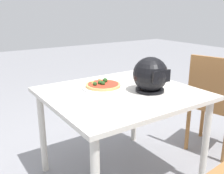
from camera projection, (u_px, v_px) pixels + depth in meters
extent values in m
cube|color=beige|center=(121.00, 93.00, 1.84)|extent=(1.04, 0.94, 0.03)
cylinder|color=beige|center=(134.00, 108.00, 2.51)|extent=(0.05, 0.05, 0.68)
cylinder|color=beige|center=(43.00, 133.00, 2.02)|extent=(0.05, 0.05, 0.68)
cylinder|color=beige|center=(205.00, 143.00, 1.86)|extent=(0.05, 0.05, 0.68)
cylinder|color=white|center=(103.00, 87.00, 1.92)|extent=(0.32, 0.32, 0.01)
cylinder|color=tan|center=(103.00, 85.00, 1.91)|extent=(0.26, 0.26, 0.02)
cylinder|color=red|center=(103.00, 84.00, 1.91)|extent=(0.23, 0.23, 0.00)
sphere|color=#234C1E|center=(100.00, 83.00, 1.90)|extent=(0.03, 0.03, 0.03)
sphere|color=#234C1E|center=(95.00, 84.00, 1.87)|extent=(0.03, 0.03, 0.03)
sphere|color=#234C1E|center=(103.00, 83.00, 1.88)|extent=(0.03, 0.03, 0.03)
sphere|color=#234C1E|center=(105.00, 80.00, 1.95)|extent=(0.04, 0.04, 0.04)
cylinder|color=#E0D172|center=(93.00, 82.00, 1.91)|extent=(0.02, 0.02, 0.02)
cylinder|color=#E0D172|center=(100.00, 80.00, 1.99)|extent=(0.02, 0.02, 0.01)
cylinder|color=#E0D172|center=(92.00, 82.00, 1.91)|extent=(0.03, 0.03, 0.02)
sphere|color=black|center=(150.00, 74.00, 1.80)|extent=(0.25, 0.25, 0.25)
cylinder|color=black|center=(150.00, 90.00, 1.84)|extent=(0.20, 0.20, 0.02)
cube|color=black|center=(161.00, 77.00, 1.72)|extent=(0.15, 0.02, 0.08)
cube|color=#996638|center=(216.00, 105.00, 2.33)|extent=(0.49, 0.49, 0.02)
cube|color=#996638|center=(211.00, 84.00, 2.13)|extent=(0.13, 0.37, 0.45)
cylinder|color=#996638|center=(203.00, 117.00, 2.63)|extent=(0.04, 0.04, 0.43)
cylinder|color=#996638|center=(188.00, 128.00, 2.38)|extent=(0.04, 0.04, 0.43)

